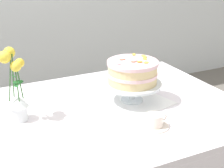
{
  "coord_description": "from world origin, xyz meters",
  "views": [
    {
      "loc": [
        -0.6,
        -1.37,
        1.47
      ],
      "look_at": [
        0.08,
        0.01,
        0.86
      ],
      "focal_mm": 56.62,
      "sensor_mm": 36.0,
      "label": 1
    }
  ],
  "objects": [
    {
      "name": "dining_table",
      "position": [
        0.0,
        -0.02,
        0.65
      ],
      "size": [
        1.4,
        1.0,
        0.74
      ],
      "color": "white",
      "rests_on": "ground"
    },
    {
      "name": "linen_napkin",
      "position": [
        0.2,
        0.02,
        0.74
      ],
      "size": [
        0.38,
        0.38,
        0.0
      ],
      "primitive_type": "cube",
      "rotation": [
        0.0,
        0.0,
        0.2
      ],
      "color": "white",
      "rests_on": "dining_table"
    },
    {
      "name": "cake_stand",
      "position": [
        0.2,
        0.02,
        0.82
      ],
      "size": [
        0.29,
        0.29,
        0.1
      ],
      "color": "silver",
      "rests_on": "linen_napkin"
    },
    {
      "name": "flower_vase",
      "position": [
        -0.35,
        0.07,
        0.88
      ],
      "size": [
        0.11,
        0.11,
        0.33
      ],
      "color": "silver",
      "rests_on": "dining_table"
    },
    {
      "name": "layer_cake",
      "position": [
        0.2,
        0.02,
        0.9
      ],
      "size": [
        0.25,
        0.25,
        0.12
      ],
      "color": "beige",
      "rests_on": "cake_stand"
    },
    {
      "name": "teacup",
      "position": [
        0.15,
        -0.25,
        0.77
      ],
      "size": [
        0.12,
        0.12,
        0.06
      ],
      "color": "silver",
      "rests_on": "dining_table"
    }
  ]
}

